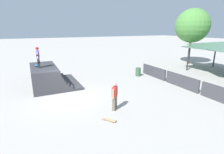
{
  "coord_description": "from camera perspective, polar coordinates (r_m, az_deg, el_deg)",
  "views": [
    {
      "loc": [
        11.82,
        -2.16,
        4.76
      ],
      "look_at": [
        -0.37,
        3.7,
        0.94
      ],
      "focal_mm": 28.0,
      "sensor_mm": 36.0,
      "label": 1
    }
  ],
  "objects": [
    {
      "name": "tree_beside_pavilion",
      "position": [
        25.9,
        24.75,
        14.94
      ],
      "size": [
        4.36,
        4.36,
        7.2
      ],
      "color": "brown",
      "rests_on": "ground"
    },
    {
      "name": "skateboard_on_deck",
      "position": [
        15.7,
        -23.51,
        3.48
      ],
      "size": [
        0.8,
        0.23,
        0.09
      ],
      "rotation": [
        0.0,
        0.0,
        -0.04
      ],
      "color": "green",
      "rests_on": "quarter_pipe_ramp"
    },
    {
      "name": "quarter_pipe_ramp",
      "position": [
        15.63,
        -20.12,
        -0.04
      ],
      "size": [
        4.56,
        3.68,
        1.72
      ],
      "color": "#38383D",
      "rests_on": "ground"
    },
    {
      "name": "trash_bin",
      "position": [
        18.0,
        8.52,
        1.65
      ],
      "size": [
        0.52,
        0.52,
        0.85
      ],
      "primitive_type": "cylinder",
      "color": "#385B3D",
      "rests_on": "ground"
    },
    {
      "name": "skater_on_deck",
      "position": [
        14.92,
        -23.04,
        6.36
      ],
      "size": [
        0.7,
        0.26,
        1.62
      ],
      "rotation": [
        0.0,
        0.0,
        -0.11
      ],
      "color": "#2D2D33",
      "rests_on": "quarter_pipe_ramp"
    },
    {
      "name": "ground_plane",
      "position": [
        12.93,
        -14.29,
        -6.36
      ],
      "size": [
        160.0,
        160.0,
        0.0
      ],
      "primitive_type": "plane",
      "color": "#ADA8A0"
    },
    {
      "name": "skateboard_on_ground",
      "position": [
        9.53,
        -0.84,
        -13.82
      ],
      "size": [
        0.76,
        0.63,
        0.09
      ],
      "rotation": [
        0.0,
        0.0,
        0.62
      ],
      "color": "red",
      "rests_on": "ground"
    },
    {
      "name": "barrier_fence",
      "position": [
        15.47,
        21.75,
        -1.28
      ],
      "size": [
        10.54,
        0.12,
        1.05
      ],
      "color": "#3D3D42",
      "rests_on": "ground"
    },
    {
      "name": "bystander_walking",
      "position": [
        10.38,
        0.88,
        -5.8
      ],
      "size": [
        0.57,
        0.55,
        1.7
      ],
      "rotation": [
        0.0,
        0.0,
        2.39
      ],
      "color": "#6B6051",
      "rests_on": "ground"
    }
  ]
}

